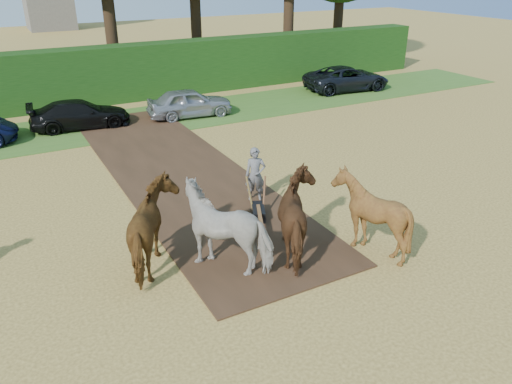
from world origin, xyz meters
name	(u,v)px	position (x,y,z in m)	size (l,w,h in m)	color
ground	(220,278)	(0.00, 0.00, 0.00)	(120.00, 120.00, 0.00)	gold
earth_strip	(178,171)	(1.50, 7.00, 0.03)	(4.50, 17.00, 0.05)	#472D1C
grass_verge	(95,127)	(0.00, 14.00, 0.01)	(50.00, 5.00, 0.03)	#38601E
hedgerow	(73,78)	(0.00, 18.50, 1.50)	(46.00, 1.60, 3.00)	#14380F
plough_team	(266,220)	(1.49, 0.33, 1.08)	(7.54, 5.71, 2.17)	brown
parked_cars	(84,114)	(-0.40, 14.07, 0.70)	(36.27, 3.31, 1.45)	#ADB0B4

